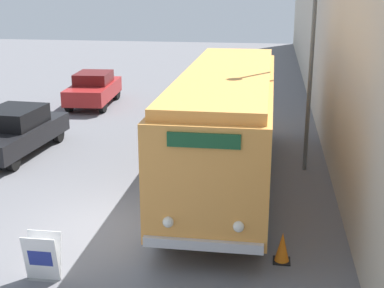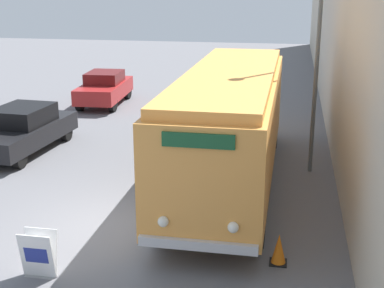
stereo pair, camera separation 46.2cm
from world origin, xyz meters
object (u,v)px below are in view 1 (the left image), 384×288
(vintage_bus, at_px, (227,120))
(parked_car_mid, at_px, (94,89))
(parked_car_near, at_px, (15,131))
(sign_board, at_px, (42,258))
(streetlamp, at_px, (315,6))
(traffic_cone, at_px, (282,248))

(vintage_bus, height_order, parked_car_mid, vintage_bus)
(parked_car_mid, bearing_deg, parked_car_near, -95.75)
(vintage_bus, relative_size, parked_car_mid, 2.40)
(vintage_bus, xyz_separation_m, parked_car_near, (-7.23, 1.69, -1.09))
(sign_board, height_order, parked_car_near, parked_car_near)
(streetlamp, distance_m, traffic_cone, 7.45)
(vintage_bus, distance_m, traffic_cone, 4.88)
(parked_car_near, relative_size, traffic_cone, 7.04)
(traffic_cone, bearing_deg, vintage_bus, 109.62)
(vintage_bus, xyz_separation_m, streetlamp, (2.31, 1.48, 3.04))
(sign_board, bearing_deg, parked_car_near, 119.45)
(vintage_bus, height_order, parked_car_near, vintage_bus)
(sign_board, xyz_separation_m, parked_car_near, (-4.19, 7.43, 0.31))
(vintage_bus, height_order, traffic_cone, vintage_bus)
(sign_board, height_order, traffic_cone, sign_board)
(sign_board, xyz_separation_m, traffic_cone, (4.59, 1.38, -0.14))
(traffic_cone, bearing_deg, parked_car_mid, 122.33)
(traffic_cone, bearing_deg, streetlamp, 82.64)
(sign_board, xyz_separation_m, streetlamp, (5.35, 7.21, 4.43))
(parked_car_mid, bearing_deg, streetlamp, -43.28)
(sign_board, height_order, streetlamp, streetlamp)
(sign_board, distance_m, traffic_cone, 4.80)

